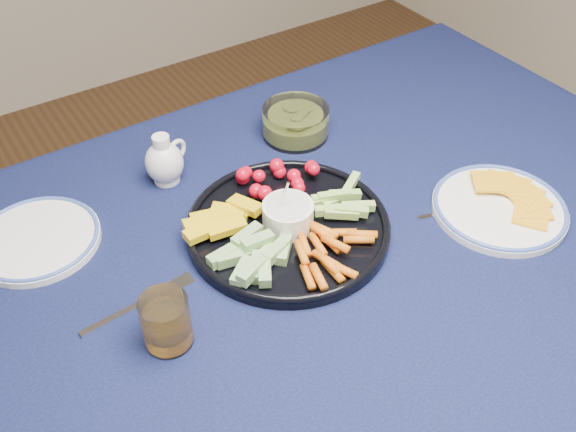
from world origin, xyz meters
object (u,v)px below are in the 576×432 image
dining_table (288,311)px  cheese_plate (500,206)px  crudite_platter (288,225)px  pickle_bowl (296,123)px  creamer_pitcher (165,162)px  side_plate_extra (37,239)px  juice_tumbler (167,324)px

dining_table → cheese_plate: size_ratio=7.08×
crudite_platter → dining_table: bearing=-122.8°
pickle_bowl → cheese_plate: bearing=-66.5°
creamer_pitcher → side_plate_extra: creamer_pitcher is taller
dining_table → side_plate_extra: bearing=136.5°
creamer_pitcher → cheese_plate: size_ratio=0.42×
side_plate_extra → pickle_bowl: bearing=2.4°
pickle_bowl → juice_tumbler: (-0.44, -0.33, 0.01)m
creamer_pitcher → cheese_plate: (0.45, -0.40, -0.03)m
cheese_plate → juice_tumbler: juice_tumbler is taller
pickle_bowl → side_plate_extra: 0.54m
juice_tumbler → crudite_platter: bearing=19.3°
creamer_pitcher → pickle_bowl: size_ratio=0.74×
crudite_platter → cheese_plate: bearing=-24.8°
crudite_platter → pickle_bowl: crudite_platter is taller
crudite_platter → side_plate_extra: (-0.36, 0.21, -0.01)m
crudite_platter → juice_tumbler: size_ratio=4.12×
crudite_platter → juice_tumbler: (-0.27, -0.09, 0.02)m
creamer_pitcher → pickle_bowl: 0.28m
dining_table → pickle_bowl: (0.23, 0.32, 0.12)m
juice_tumbler → side_plate_extra: size_ratio=0.40×
creamer_pitcher → side_plate_extra: 0.26m
dining_table → pickle_bowl: size_ratio=12.42×
juice_tumbler → side_plate_extra: 0.32m
cheese_plate → side_plate_extra: bearing=152.4°
crudite_platter → juice_tumbler: crudite_platter is taller
dining_table → side_plate_extra: 0.44m
dining_table → side_plate_extra: side_plate_extra is taller
creamer_pitcher → side_plate_extra: bearing=-172.5°
juice_tumbler → side_plate_extra: bearing=107.8°
dining_table → crudite_platter: bearing=57.2°
creamer_pitcher → crudite_platter: bearing=-66.1°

